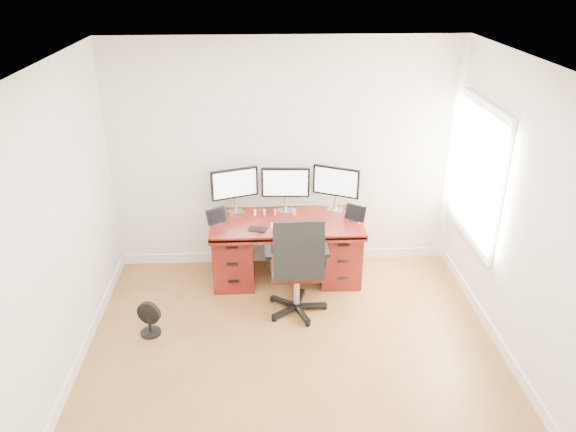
{
  "coord_description": "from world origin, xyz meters",
  "views": [
    {
      "loc": [
        -0.27,
        -3.86,
        3.47
      ],
      "look_at": [
        0.0,
        1.5,
        0.95
      ],
      "focal_mm": 35.0,
      "sensor_mm": 36.0,
      "label": 1
    }
  ],
  "objects_px": {
    "office_chair": "(297,282)",
    "monitor_center": "(285,184)",
    "floor_fan": "(149,319)",
    "desk": "(287,247)",
    "keyboard": "(283,225)"
  },
  "relations": [
    {
      "from": "keyboard",
      "to": "monitor_center",
      "type": "bearing_deg",
      "value": 89.24
    },
    {
      "from": "floor_fan",
      "to": "keyboard",
      "type": "bearing_deg",
      "value": 51.32
    },
    {
      "from": "office_chair",
      "to": "floor_fan",
      "type": "relative_size",
      "value": 3.24
    },
    {
      "from": "desk",
      "to": "office_chair",
      "type": "xyz_separation_m",
      "value": [
        0.07,
        -0.74,
        -0.02
      ]
    },
    {
      "from": "desk",
      "to": "keyboard",
      "type": "height_order",
      "value": "keyboard"
    },
    {
      "from": "office_chair",
      "to": "floor_fan",
      "type": "height_order",
      "value": "office_chair"
    },
    {
      "from": "floor_fan",
      "to": "monitor_center",
      "type": "xyz_separation_m",
      "value": [
        1.42,
        1.26,
        0.91
      ]
    },
    {
      "from": "monitor_center",
      "to": "keyboard",
      "type": "height_order",
      "value": "monitor_center"
    },
    {
      "from": "desk",
      "to": "office_chair",
      "type": "distance_m",
      "value": 0.75
    },
    {
      "from": "office_chair",
      "to": "monitor_center",
      "type": "bearing_deg",
      "value": 93.05
    },
    {
      "from": "desk",
      "to": "floor_fan",
      "type": "relative_size",
      "value": 4.77
    },
    {
      "from": "monitor_center",
      "to": "floor_fan",
      "type": "bearing_deg",
      "value": -135.01
    },
    {
      "from": "monitor_center",
      "to": "office_chair",
      "type": "bearing_deg",
      "value": -82.47
    },
    {
      "from": "desk",
      "to": "monitor_center",
      "type": "xyz_separation_m",
      "value": [
        -0.0,
        0.24,
        0.68
      ]
    },
    {
      "from": "floor_fan",
      "to": "monitor_center",
      "type": "relative_size",
      "value": 0.65
    }
  ]
}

